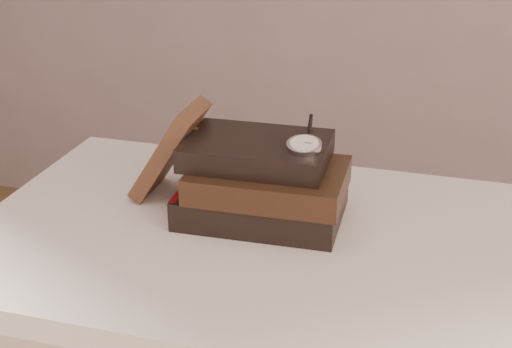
# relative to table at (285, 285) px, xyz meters

# --- Properties ---
(table) EXTENTS (1.00, 0.60, 0.75)m
(table) POSITION_rel_table_xyz_m (0.00, 0.00, 0.00)
(table) COLOR silver
(table) RESTS_ON ground
(book_stack) EXTENTS (0.27, 0.19, 0.13)m
(book_stack) POSITION_rel_table_xyz_m (-0.05, 0.05, 0.15)
(book_stack) COLOR black
(book_stack) RESTS_ON table
(journal) EXTENTS (0.12, 0.11, 0.17)m
(journal) POSITION_rel_table_xyz_m (-0.23, 0.09, 0.18)
(journal) COLOR #3B2216
(journal) RESTS_ON table
(pocket_watch) EXTENTS (0.06, 0.16, 0.02)m
(pocket_watch) POSITION_rel_table_xyz_m (0.02, 0.05, 0.23)
(pocket_watch) COLOR silver
(pocket_watch) RESTS_ON book_stack
(eyeglasses) EXTENTS (0.11, 0.13, 0.05)m
(eyeglasses) POSITION_rel_table_xyz_m (-0.15, 0.14, 0.17)
(eyeglasses) COLOR silver
(eyeglasses) RESTS_ON book_stack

